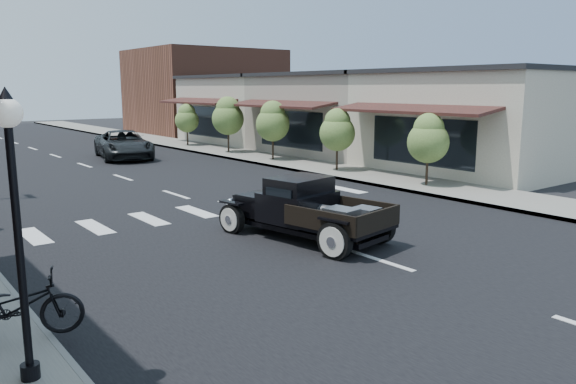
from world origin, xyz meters
TOP-DOWN VIEW (x-y plane):
  - ground at (0.00, 0.00)m, footprint 120.00×120.00m
  - road at (0.00, 15.00)m, footprint 14.00×80.00m
  - road_markings at (0.00, 10.00)m, footprint 12.00×60.00m
  - sidewalk_right at (8.50, 15.00)m, footprint 3.00×80.00m
  - storefront_near at (15.00, 4.00)m, footprint 10.00×9.00m
  - storefront_mid at (15.00, 13.00)m, footprint 10.00×9.00m
  - storefront_far at (15.00, 22.00)m, footprint 10.00×9.00m
  - far_building_right at (15.50, 32.00)m, footprint 11.00×10.00m
  - lamp_post_a at (-7.60, -4.00)m, footprint 0.36×0.36m
  - small_tree_a at (8.30, 2.29)m, footprint 1.59×1.59m
  - small_tree_b at (8.30, 7.38)m, footprint 1.62×1.62m
  - small_tree_c at (8.30, 12.31)m, footprint 1.76×1.76m
  - small_tree_d at (8.30, 16.70)m, footprint 1.86×1.86m
  - small_tree_e at (8.30, 21.74)m, footprint 1.55×1.55m
  - hotrod_pickup at (-0.13, -0.53)m, footprint 3.01×5.04m
  - second_car at (2.66, 18.46)m, footprint 3.66×5.93m
  - motorcycle at (-7.44, -2.64)m, footprint 2.01×1.24m

SIDE VIEW (x-z plane):
  - ground at x=0.00m, z-range 0.00..0.00m
  - road_markings at x=0.00m, z-range -0.03..0.03m
  - road at x=0.00m, z-range 0.00..0.02m
  - sidewalk_right at x=8.50m, z-range 0.00..0.15m
  - motorcycle at x=-7.44m, z-range 0.15..1.15m
  - second_car at x=2.66m, z-range 0.00..1.53m
  - hotrod_pickup at x=-0.13m, z-range 0.00..1.64m
  - small_tree_e at x=8.30m, z-range 0.15..2.73m
  - small_tree_a at x=8.30m, z-range 0.15..2.81m
  - small_tree_b at x=8.30m, z-range 0.15..2.85m
  - small_tree_c at x=8.30m, z-range 0.15..3.09m
  - small_tree_d at x=8.30m, z-range 0.15..3.24m
  - lamp_post_a at x=-7.60m, z-range 0.15..3.85m
  - storefront_near at x=15.00m, z-range 0.00..4.50m
  - storefront_mid at x=15.00m, z-range 0.00..4.50m
  - storefront_far at x=15.00m, z-range 0.00..4.50m
  - far_building_right at x=15.50m, z-range 0.00..7.00m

